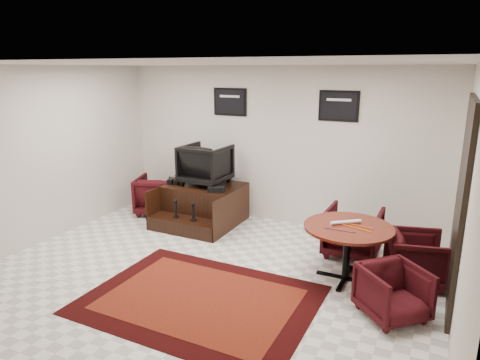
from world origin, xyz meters
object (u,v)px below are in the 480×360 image
at_px(shine_chair, 206,162).
at_px(armchair_side, 159,193).
at_px(meeting_table, 348,233).
at_px(table_chair_window, 417,256).
at_px(table_chair_back, 353,229).
at_px(table_chair_corner, 393,290).
at_px(shine_podium, 203,205).

relative_size(shine_chair, armchair_side, 1.00).
bearing_deg(meeting_table, table_chair_window, 21.14).
xyz_separation_m(table_chair_back, table_chair_corner, (0.77, -1.51, -0.07)).
distance_m(shine_podium, meeting_table, 3.07).
height_order(shine_podium, table_chair_corner, shine_podium).
height_order(meeting_table, table_chair_window, meeting_table).
xyz_separation_m(shine_podium, table_chair_corner, (3.53, -1.73, 0.01)).
height_order(shine_chair, table_chair_window, shine_chair).
bearing_deg(table_chair_corner, table_chair_window, 35.48).
bearing_deg(table_chair_window, table_chair_corner, 156.08).
distance_m(shine_podium, shine_chair, 0.79).
height_order(table_chair_back, table_chair_corner, table_chair_back).
relative_size(shine_podium, table_chair_back, 1.71).
bearing_deg(table_chair_window, shine_chair, 62.23).
bearing_deg(armchair_side, meeting_table, 144.16).
height_order(shine_podium, armchair_side, armchair_side).
bearing_deg(meeting_table, shine_chair, 157.19).
bearing_deg(table_chair_back, meeting_table, 96.52).
height_order(table_chair_back, table_chair_window, table_chair_back).
height_order(armchair_side, meeting_table, armchair_side).
bearing_deg(table_chair_back, armchair_side, -4.19).
bearing_deg(meeting_table, table_chair_corner, -44.70).
height_order(meeting_table, table_chair_corner, meeting_table).
height_order(table_chair_window, table_chair_corner, table_chair_window).
relative_size(shine_podium, table_chair_corner, 2.07).
height_order(shine_chair, armchair_side, shine_chair).
relative_size(shine_chair, meeting_table, 0.70).
xyz_separation_m(shine_podium, meeting_table, (2.86, -1.06, 0.35)).
bearing_deg(armchair_side, table_chair_corner, 138.86).
distance_m(shine_chair, table_chair_corner, 4.07).
distance_m(armchair_side, meeting_table, 4.06).
relative_size(armchair_side, meeting_table, 0.70).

